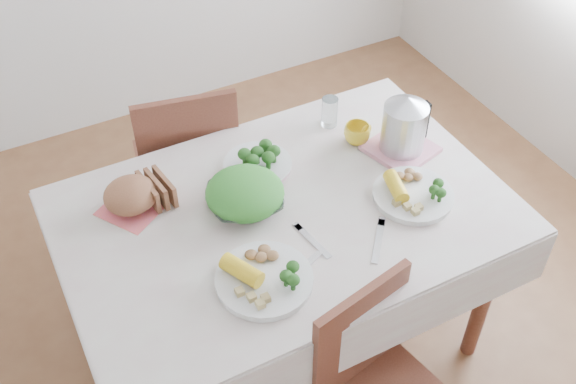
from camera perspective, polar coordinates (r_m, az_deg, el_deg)
name	(u,v)px	position (r m, az deg, el deg)	size (l,w,h in m)	color
floor	(286,339)	(2.87, -0.17, -12.32)	(3.60, 3.60, 0.00)	brown
dining_table	(286,282)	(2.57, -0.19, -7.63)	(1.40, 0.90, 0.75)	brown
tablecloth	(286,211)	(2.29, -0.21, -1.63)	(1.50, 1.00, 0.01)	beige
chair_far	(187,161)	(2.95, -8.58, 2.60)	(0.42, 0.42, 0.92)	brown
salad_bowl	(245,200)	(2.28, -3.64, -0.70)	(0.25, 0.25, 0.06)	white
dinner_plate_left	(264,280)	(2.06, -2.02, -7.48)	(0.30, 0.30, 0.03)	white
dinner_plate_right	(413,195)	(2.36, 10.52, -0.28)	(0.28, 0.28, 0.02)	white
broccoli_plate	(258,165)	(2.44, -2.59, 2.29)	(0.25, 0.25, 0.02)	beige
napkin	(133,207)	(2.35, -12.97, -1.25)	(0.19, 0.19, 0.00)	#EA5F64
bread_loaf	(131,195)	(2.31, -13.19, -0.27)	(0.18, 0.17, 0.11)	brown
yellow_mug	(357,134)	(2.54, 5.86, 4.91)	(0.10, 0.10, 0.08)	yellow
glass_tumbler	(330,111)	(2.60, 3.54, 6.87)	(0.06, 0.06, 0.12)	white
pink_tray	(401,149)	(2.54, 9.51, 3.62)	(0.22, 0.22, 0.02)	pink
electric_kettle	(404,125)	(2.47, 9.81, 5.62)	(0.16, 0.16, 0.23)	#B2B5BA
fork_left	(312,241)	(2.18, 2.08, -4.16)	(0.02, 0.18, 0.00)	silver
fork_right	(378,241)	(2.20, 7.65, -4.11)	(0.02, 0.20, 0.00)	silver
knife	(301,270)	(2.10, 1.12, -6.61)	(0.02, 0.19, 0.00)	silver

